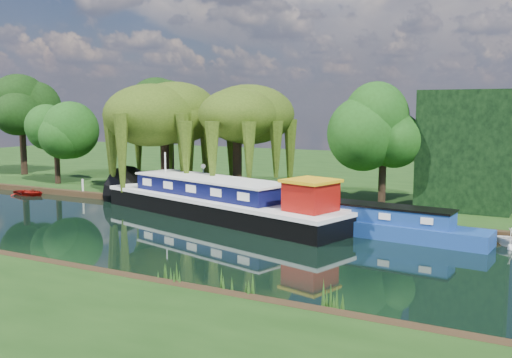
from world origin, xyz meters
The scene contains 16 objects.
ground centered at (0.00, 0.00, 0.00)m, with size 120.00×120.00×0.00m, color black.
far_bank centered at (0.00, 34.00, 0.23)m, with size 120.00×52.00×0.45m, color black.
dutch_barge centered at (4.82, 6.18, 1.04)m, with size 20.36×9.65×4.20m.
narrowboat centered at (15.13, 5.74, 0.69)m, with size 13.47×3.36×1.94m.
red_dinghy centered at (-14.46, 6.77, 0.00)m, with size 2.18×3.06×0.63m, color maroon.
white_cruiser centered at (22.62, 6.49, 0.00)m, with size 1.80×2.09×1.10m, color silver.
willow_left centered at (-3.90, 11.50, 6.55)m, with size 7.01×7.01×8.40m.
willow_right centered at (2.74, 11.86, 6.09)m, with size 6.35×6.35×7.73m.
tree_far_left centered at (-15.49, 10.83, 5.32)m, with size 4.41×4.41×7.11m.
tree_far_back centered at (-24.03, 14.27, 6.84)m, with size 5.45×5.45×9.17m.
tree_far_mid centered at (-6.84, 16.24, 6.45)m, with size 5.32×5.32×8.70m.
tree_far_right centered at (13.77, 12.85, 5.53)m, with size 4.51×4.51×7.37m.
conifer_hedge centered at (19.00, 14.00, 4.45)m, with size 6.00×3.00×8.00m, color black.
lamppost centered at (0.50, 10.50, 2.42)m, with size 0.36×0.36×2.56m.
mooring_posts centered at (-0.50, 8.40, 0.95)m, with size 19.16×0.16×1.00m.
reeds_near centered at (6.87, -7.57, 0.55)m, with size 33.70×1.50×1.10m.
Camera 1 is at (24.57, -25.82, 7.31)m, focal length 40.00 mm.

